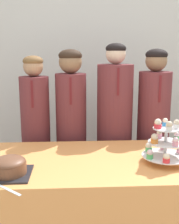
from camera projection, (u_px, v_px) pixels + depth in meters
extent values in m
cube|color=silver|center=(94.00, 64.00, 3.21)|extent=(9.00, 0.06, 2.70)
cube|color=#EF9951|center=(109.00, 211.00, 1.96)|extent=(1.65, 0.80, 0.78)
cube|color=#232328|center=(10.00, 174.00, 1.64)|extent=(0.25, 0.25, 0.01)
cylinder|color=brown|center=(9.00, 168.00, 1.63)|extent=(0.20, 0.20, 0.06)
ellipsoid|color=brown|center=(9.00, 162.00, 1.62)|extent=(0.19, 0.19, 0.07)
cube|color=silver|center=(8.00, 189.00, 1.46)|extent=(0.17, 0.15, 0.00)
cylinder|color=silver|center=(165.00, 145.00, 1.80)|extent=(0.02, 0.02, 0.23)
cylinder|color=silver|center=(165.00, 156.00, 1.82)|extent=(0.30, 0.30, 0.01)
cylinder|color=silver|center=(166.00, 142.00, 1.80)|extent=(0.22, 0.22, 0.01)
cylinder|color=silver|center=(166.00, 129.00, 1.78)|extent=(0.17, 0.17, 0.01)
cylinder|color=pink|center=(164.00, 147.00, 1.93)|extent=(0.04, 0.04, 0.03)
sphere|color=white|center=(164.00, 143.00, 1.92)|extent=(0.04, 0.04, 0.04)
cylinder|color=#4CB766|center=(149.00, 149.00, 1.89)|extent=(0.04, 0.04, 0.03)
sphere|color=white|center=(149.00, 146.00, 1.89)|extent=(0.04, 0.04, 0.04)
cylinder|color=#4CB766|center=(150.00, 156.00, 1.76)|extent=(0.04, 0.04, 0.03)
sphere|color=silver|center=(150.00, 152.00, 1.75)|extent=(0.04, 0.04, 0.04)
cylinder|color=#E5333D|center=(166.00, 160.00, 1.70)|extent=(0.04, 0.04, 0.03)
sphere|color=#F4E5C6|center=(166.00, 157.00, 1.69)|extent=(0.04, 0.04, 0.04)
cylinder|color=pink|center=(175.00, 144.00, 1.72)|extent=(0.04, 0.04, 0.03)
sphere|color=silver|center=(176.00, 140.00, 1.71)|extent=(0.03, 0.03, 0.03)
cylinder|color=#4CB766|center=(177.00, 138.00, 1.83)|extent=(0.04, 0.04, 0.03)
sphere|color=silver|center=(177.00, 135.00, 1.82)|extent=(0.04, 0.04, 0.04)
cylinder|color=pink|center=(159.00, 136.00, 1.88)|extent=(0.04, 0.04, 0.03)
sphere|color=beige|center=(159.00, 132.00, 1.87)|extent=(0.03, 0.03, 0.03)
cylinder|color=orange|center=(154.00, 141.00, 1.77)|extent=(0.05, 0.05, 0.03)
sphere|color=beige|center=(154.00, 137.00, 1.76)|extent=(0.04, 0.04, 0.04)
cylinder|color=#E5333D|center=(158.00, 126.00, 1.77)|extent=(0.05, 0.05, 0.03)
sphere|color=#F4E5C6|center=(158.00, 122.00, 1.77)|extent=(0.04, 0.04, 0.04)
cylinder|color=white|center=(169.00, 128.00, 1.72)|extent=(0.04, 0.04, 0.03)
sphere|color=beige|center=(169.00, 124.00, 1.71)|extent=(0.04, 0.04, 0.04)
cylinder|color=white|center=(176.00, 126.00, 1.77)|extent=(0.04, 0.04, 0.03)
sphere|color=beige|center=(177.00, 122.00, 1.76)|extent=(0.04, 0.04, 0.04)
cylinder|color=#3893DB|center=(165.00, 124.00, 1.83)|extent=(0.04, 0.04, 0.02)
sphere|color=#F4E5C6|center=(165.00, 121.00, 1.83)|extent=(0.03, 0.03, 0.03)
cylinder|color=brown|center=(37.00, 149.00, 2.47)|extent=(0.25, 0.25, 1.28)
sphere|color=tan|center=(33.00, 67.00, 2.32)|extent=(0.16, 0.16, 0.16)
ellipsoid|color=brown|center=(33.00, 61.00, 2.31)|extent=(0.17, 0.17, 0.09)
cube|color=maroon|center=(32.00, 94.00, 2.24)|extent=(0.02, 0.01, 0.22)
cylinder|color=brown|center=(72.00, 147.00, 2.49)|extent=(0.26, 0.26, 1.30)
sphere|color=#8E6B4C|center=(70.00, 62.00, 2.33)|extent=(0.19, 0.19, 0.19)
ellipsoid|color=#332319|center=(70.00, 55.00, 2.32)|extent=(0.20, 0.20, 0.11)
cube|color=maroon|center=(71.00, 91.00, 2.25)|extent=(0.02, 0.01, 0.22)
cylinder|color=brown|center=(114.00, 143.00, 2.50)|extent=(0.31, 0.31, 1.38)
sphere|color=beige|center=(116.00, 54.00, 2.34)|extent=(0.17, 0.17, 0.17)
ellipsoid|color=black|center=(116.00, 49.00, 2.33)|extent=(0.17, 0.17, 0.09)
cube|color=maroon|center=(118.00, 82.00, 2.23)|extent=(0.02, 0.01, 0.22)
cylinder|color=brown|center=(152.00, 145.00, 2.52)|extent=(0.28, 0.28, 1.32)
sphere|color=#8E6B4C|center=(156.00, 61.00, 2.37)|extent=(0.18, 0.18, 0.18)
ellipsoid|color=black|center=(157.00, 55.00, 2.36)|extent=(0.19, 0.19, 0.10)
cube|color=maroon|center=(160.00, 89.00, 2.28)|extent=(0.02, 0.01, 0.22)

